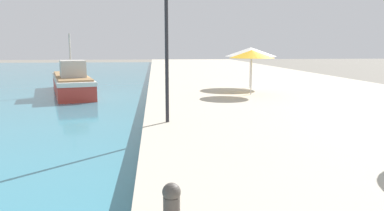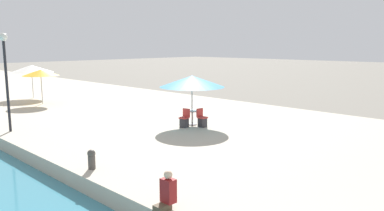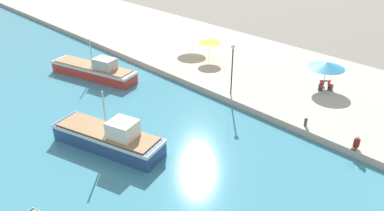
# 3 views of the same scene
# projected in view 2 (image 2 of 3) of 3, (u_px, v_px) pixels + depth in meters

# --- Properties ---
(quay_promenade) EXTENTS (16.00, 90.00, 0.59)m
(quay_promenade) POSITION_uv_depth(u_px,v_px,m) (12.00, 90.00, 35.83)
(quay_promenade) COLOR #BCB29E
(quay_promenade) RESTS_ON ground_plane
(cafe_umbrella_pink) EXTENTS (3.26, 3.26, 2.51)m
(cafe_umbrella_pink) POSITION_uv_depth(u_px,v_px,m) (192.00, 81.00, 18.66)
(cafe_umbrella_pink) COLOR #B7B7B7
(cafe_umbrella_pink) RESTS_ON quay_promenade
(cafe_umbrella_white) EXTENTS (2.41, 2.41, 2.37)m
(cafe_umbrella_white) POSITION_uv_depth(u_px,v_px,m) (41.00, 73.00, 25.45)
(cafe_umbrella_white) COLOR #B7B7B7
(cafe_umbrella_white) RESTS_ON quay_promenade
(cafe_umbrella_striped) EXTENTS (3.18, 3.18, 2.50)m
(cafe_umbrella_striped) POSITION_uv_depth(u_px,v_px,m) (32.00, 69.00, 28.37)
(cafe_umbrella_striped) COLOR #B7B7B7
(cafe_umbrella_striped) RESTS_ON quay_promenade
(cafe_table) EXTENTS (0.80, 0.80, 0.74)m
(cafe_table) POSITION_uv_depth(u_px,v_px,m) (192.00, 114.00, 19.00)
(cafe_table) COLOR #333338
(cafe_table) RESTS_ON quay_promenade
(cafe_chair_left) EXTENTS (0.43, 0.46, 0.91)m
(cafe_chair_left) POSITION_uv_depth(u_px,v_px,m) (202.00, 120.00, 18.50)
(cafe_chair_left) COLOR #2D2D33
(cafe_chair_left) RESTS_ON quay_promenade
(cafe_chair_right) EXTENTS (0.50, 0.48, 0.91)m
(cafe_chair_right) POSITION_uv_depth(u_px,v_px,m) (184.00, 121.00, 18.43)
(cafe_chair_right) COLOR #2D2D33
(cafe_chair_right) RESTS_ON quay_promenade
(person_at_quay) EXTENTS (0.53, 0.36, 0.98)m
(person_at_quay) POSITION_uv_depth(u_px,v_px,m) (167.00, 192.00, 9.25)
(person_at_quay) COLOR brown
(person_at_quay) RESTS_ON quay_promenade
(mooring_bollard) EXTENTS (0.26, 0.26, 0.65)m
(mooring_bollard) POSITION_uv_depth(u_px,v_px,m) (92.00, 159.00, 12.24)
(mooring_bollard) COLOR #4C4742
(mooring_bollard) RESTS_ON quay_promenade
(lamppost) EXTENTS (0.36, 0.36, 4.56)m
(lamppost) POSITION_uv_depth(u_px,v_px,m) (5.00, 65.00, 17.11)
(lamppost) COLOR #232328
(lamppost) RESTS_ON quay_promenade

